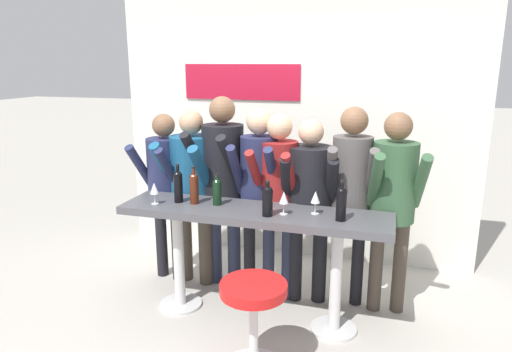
# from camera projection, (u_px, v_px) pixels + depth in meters

# --- Properties ---
(ground_plane) EXTENTS (40.00, 40.00, 0.00)m
(ground_plane) POSITION_uv_depth(u_px,v_px,m) (253.00, 317.00, 3.74)
(ground_plane) COLOR #B2ADA3
(back_wall) EXTENTS (3.71, 0.12, 2.70)m
(back_wall) POSITION_uv_depth(u_px,v_px,m) (293.00, 130.00, 4.73)
(back_wall) COLOR silver
(back_wall) RESTS_ON ground_plane
(tasting_table) EXTENTS (2.11, 0.49, 0.93)m
(tasting_table) POSITION_uv_depth(u_px,v_px,m) (253.00, 230.00, 3.56)
(tasting_table) COLOR #4C4C51
(tasting_table) RESTS_ON ground_plane
(bar_stool) EXTENTS (0.46, 0.46, 0.65)m
(bar_stool) POSITION_uv_depth(u_px,v_px,m) (254.00, 314.00, 2.97)
(bar_stool) COLOR silver
(bar_stool) RESTS_ON ground_plane
(person_far_left) EXTENTS (0.46, 0.55, 1.58)m
(person_far_left) POSITION_uv_depth(u_px,v_px,m) (166.00, 179.00, 4.21)
(person_far_left) COLOR black
(person_far_left) RESTS_ON ground_plane
(person_left) EXTENTS (0.52, 0.59, 1.62)m
(person_left) POSITION_uv_depth(u_px,v_px,m) (193.00, 180.00, 4.12)
(person_left) COLOR #473D33
(person_left) RESTS_ON ground_plane
(person_center_left) EXTENTS (0.50, 0.61, 1.75)m
(person_center_left) POSITION_uv_depth(u_px,v_px,m) (223.00, 172.00, 4.04)
(person_center_left) COLOR #23283D
(person_center_left) RESTS_ON ground_plane
(person_center) EXTENTS (0.39, 0.51, 1.66)m
(person_center) POSITION_uv_depth(u_px,v_px,m) (259.00, 181.00, 3.91)
(person_center) COLOR black
(person_center) RESTS_ON ground_plane
(person_center_right) EXTENTS (0.40, 0.51, 1.63)m
(person_center_right) POSITION_uv_depth(u_px,v_px,m) (279.00, 186.00, 3.82)
(person_center_right) COLOR #23283D
(person_center_right) RESTS_ON ground_plane
(person_right) EXTENTS (0.50, 0.58, 1.59)m
(person_right) POSITION_uv_depth(u_px,v_px,m) (309.00, 193.00, 3.78)
(person_right) COLOR black
(person_right) RESTS_ON ground_plane
(person_far_right) EXTENTS (0.42, 0.54, 1.69)m
(person_far_right) POSITION_uv_depth(u_px,v_px,m) (351.00, 185.00, 3.71)
(person_far_right) COLOR black
(person_far_right) RESTS_ON ground_plane
(person_rightmost) EXTENTS (0.47, 0.57, 1.67)m
(person_rightmost) POSITION_uv_depth(u_px,v_px,m) (394.00, 192.00, 3.60)
(person_rightmost) COLOR #473D33
(person_rightmost) RESTS_ON ground_plane
(wine_bottle_0) EXTENTS (0.08, 0.08, 0.27)m
(wine_bottle_0) POSITION_uv_depth(u_px,v_px,m) (268.00, 199.00, 3.35)
(wine_bottle_0) COLOR black
(wine_bottle_0) RESTS_ON tasting_table
(wine_bottle_1) EXTENTS (0.07, 0.07, 0.30)m
(wine_bottle_1) POSITION_uv_depth(u_px,v_px,m) (194.00, 187.00, 3.64)
(wine_bottle_1) COLOR #4C1E0F
(wine_bottle_1) RESTS_ON tasting_table
(wine_bottle_2) EXTENTS (0.07, 0.07, 0.32)m
(wine_bottle_2) POSITION_uv_depth(u_px,v_px,m) (178.00, 185.00, 3.67)
(wine_bottle_2) COLOR black
(wine_bottle_2) RESTS_ON tasting_table
(wine_bottle_3) EXTENTS (0.07, 0.07, 0.30)m
(wine_bottle_3) POSITION_uv_depth(u_px,v_px,m) (341.00, 202.00, 3.24)
(wine_bottle_3) COLOR black
(wine_bottle_3) RESTS_ON tasting_table
(wine_bottle_4) EXTENTS (0.07, 0.07, 0.25)m
(wine_bottle_4) POSITION_uv_depth(u_px,v_px,m) (217.00, 190.00, 3.61)
(wine_bottle_4) COLOR black
(wine_bottle_4) RESTS_ON tasting_table
(wine_glass_0) EXTENTS (0.07, 0.07, 0.18)m
(wine_glass_0) POSITION_uv_depth(u_px,v_px,m) (154.00, 189.00, 3.63)
(wine_glass_0) COLOR silver
(wine_glass_0) RESTS_ON tasting_table
(wine_glass_1) EXTENTS (0.07, 0.07, 0.18)m
(wine_glass_1) POSITION_uv_depth(u_px,v_px,m) (315.00, 198.00, 3.39)
(wine_glass_1) COLOR silver
(wine_glass_1) RESTS_ON tasting_table
(wine_glass_2) EXTENTS (0.07, 0.07, 0.18)m
(wine_glass_2) POSITION_uv_depth(u_px,v_px,m) (284.00, 198.00, 3.38)
(wine_glass_2) COLOR silver
(wine_glass_2) RESTS_ON tasting_table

